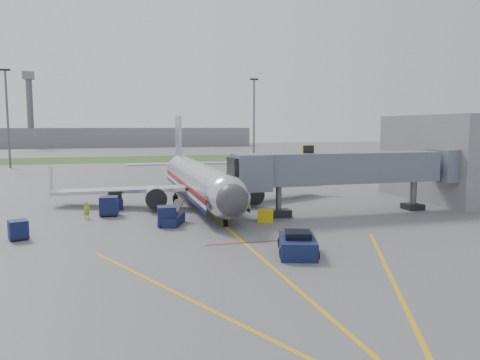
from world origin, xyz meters
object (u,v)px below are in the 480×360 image
object	(u,v)px
belt_loader	(174,219)
ramp_worker	(87,210)
baggage_tug	(115,201)
pushback_tug	(298,245)
airliner	(198,180)

from	to	relation	value
belt_loader	ramp_worker	bearing A→B (deg)	147.64
baggage_tug	belt_loader	size ratio (longest dim) A/B	0.71
pushback_tug	ramp_worker	world-z (taller)	pushback_tug
pushback_tug	belt_loader	size ratio (longest dim) A/B	1.10
airliner	pushback_tug	world-z (taller)	airliner
baggage_tug	belt_loader	xyz separation A→B (m)	(5.02, -9.80, -0.37)
airliner	ramp_worker	distance (m)	13.60
airliner	baggage_tug	distance (m)	9.54
airliner	pushback_tug	bearing A→B (deg)	-83.69
belt_loader	pushback_tug	bearing A→B (deg)	-60.66
pushback_tug	baggage_tug	size ratio (longest dim) A/B	1.56
airliner	pushback_tug	distance (m)	23.58
belt_loader	ramp_worker	world-z (taller)	belt_loader
ramp_worker	baggage_tug	bearing A→B (deg)	45.85
baggage_tug	pushback_tug	bearing A→B (deg)	-61.64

